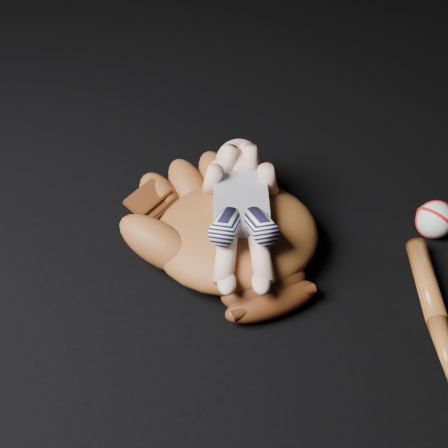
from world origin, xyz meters
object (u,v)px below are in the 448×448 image
at_px(newborn_baby, 242,210).
at_px(baseball, 435,220).
at_px(baseball_bat, 441,332).
at_px(baseball_glove, 236,228).

xyz_separation_m(newborn_baby, baseball, (0.42, 0.06, -0.09)).
bearing_deg(baseball_bat, newborn_baby, 147.94).
distance_m(baseball_glove, newborn_baby, 0.06).
height_order(baseball_glove, newborn_baby, newborn_baby).
relative_size(newborn_baby, baseball, 4.81).
relative_size(baseball_bat, baseball, 5.53).
relative_size(baseball_glove, newborn_baby, 1.25).
xyz_separation_m(newborn_baby, baseball_bat, (0.35, -0.22, -0.11)).
relative_size(baseball_glove, baseball, 5.99).
height_order(baseball_glove, baseball_bat, baseball_glove).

